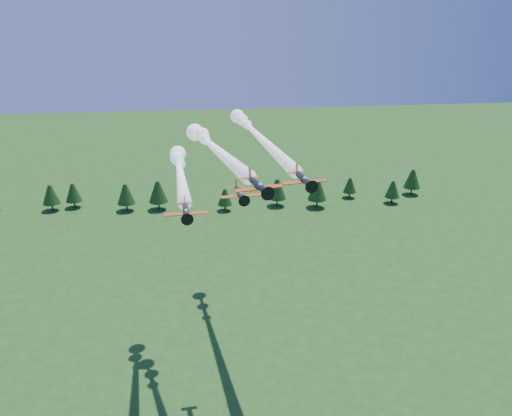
{
  "coord_description": "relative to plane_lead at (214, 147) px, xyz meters",
  "views": [
    {
      "loc": [
        -8.74,
        -93.05,
        77.26
      ],
      "look_at": [
        2.3,
        0.0,
        41.33
      ],
      "focal_mm": 40.0,
      "sensor_mm": 36.0,
      "label": 1
    }
  ],
  "objects": [
    {
      "name": "plane_slot",
      "position": [
        4.35,
        -7.93,
        -7.06
      ],
      "size": [
        7.96,
        8.63,
        2.79
      ],
      "rotation": [
        0.0,
        0.0,
        0.1
      ],
      "color": "black",
      "rests_on": "ground"
    },
    {
      "name": "plane_lead",
      "position": [
        0.0,
        0.0,
        0.0
      ],
      "size": [
        15.14,
        44.02,
        3.7
      ],
      "rotation": [
        0.0,
        0.0,
        0.24
      ],
      "color": "black",
      "rests_on": "ground"
    },
    {
      "name": "treeline",
      "position": [
        4.5,
        93.78,
        -41.76
      ],
      "size": [
        166.3,
        17.2,
        11.26
      ],
      "color": "#382314",
      "rests_on": "ground"
    },
    {
      "name": "ground",
      "position": [
        4.12,
        -16.25,
        -48.23
      ],
      "size": [
        600.0,
        600.0,
        0.0
      ],
      "primitive_type": "plane",
      "color": "#204A17",
      "rests_on": "ground"
    },
    {
      "name": "plane_left",
      "position": [
        -6.99,
        5.22,
        -6.24
      ],
      "size": [
        7.51,
        41.58,
        3.7
      ],
      "rotation": [
        0.0,
        0.0,
        0.05
      ],
      "color": "black",
      "rests_on": "ground"
    },
    {
      "name": "plane_right",
      "position": [
        11.15,
        19.58,
        -2.68
      ],
      "size": [
        13.04,
        61.79,
        3.7
      ],
      "rotation": [
        0.0,
        0.0,
        0.12
      ],
      "color": "black",
      "rests_on": "ground"
    }
  ]
}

